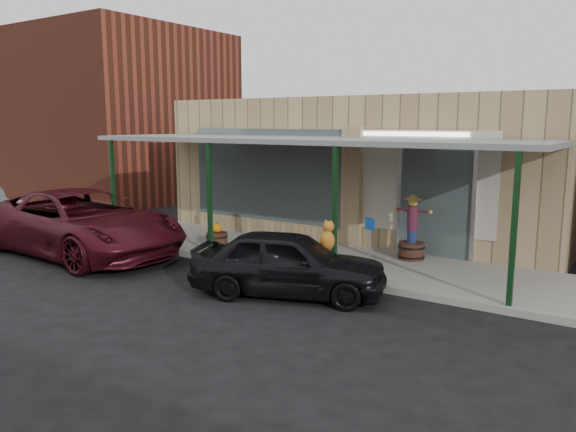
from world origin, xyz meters
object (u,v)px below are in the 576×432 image
Objects in this scene: car_maroon at (81,223)px; handicap_sign at (370,239)px; barrel_pumpkin at (217,238)px; barrel_scarecrow at (412,237)px; parked_sedan at (289,263)px.

handicap_sign is at bearing -73.85° from car_maroon.
car_maroon reaches higher than barrel_pumpkin.
barrel_scarecrow is 1.25× the size of handicap_sign.
barrel_pumpkin is at bearing -48.24° from car_maroon.
barrel_pumpkin is at bearing 40.66° from parked_sedan.
barrel_pumpkin is 0.11× the size of car_maroon.
handicap_sign is at bearing -89.88° from barrel_scarecrow.
barrel_pumpkin is 4.35m from parked_sedan.
handicap_sign is (-0.17, -2.02, 0.29)m from barrel_scarecrow.
barrel_pumpkin is 4.82m from handicap_sign.
car_maroon is (-7.70, -3.85, 0.16)m from barrel_scarecrow.
parked_sedan is at bearing -104.21° from handicap_sign.
handicap_sign reaches higher than barrel_pumpkin.
handicap_sign is at bearing -49.79° from parked_sedan.
barrel_scarecrow reaches higher than handicap_sign.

